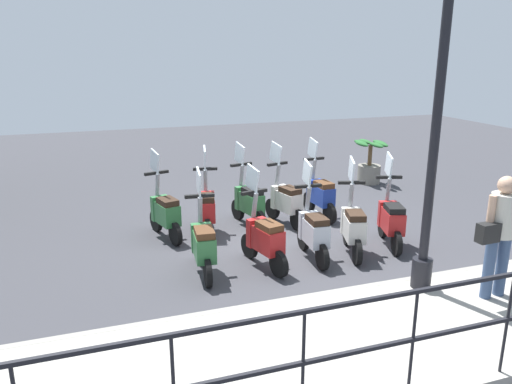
% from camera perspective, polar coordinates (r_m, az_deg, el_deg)
% --- Properties ---
extents(ground_plane, '(28.00, 28.00, 0.00)m').
position_cam_1_polar(ground_plane, '(8.67, 3.57, -5.77)').
color(ground_plane, '#38383D').
extents(promenade_walkway, '(2.20, 20.00, 0.15)m').
position_cam_1_polar(promenade_walkway, '(6.15, 15.25, -15.26)').
color(promenade_walkway, '#A39E93').
rests_on(promenade_walkway, ground_plane).
extents(fence_railing, '(0.04, 16.03, 1.07)m').
position_cam_1_polar(fence_railing, '(5.05, 22.67, -12.69)').
color(fence_railing, black).
rests_on(fence_railing, promenade_walkway).
extents(lamp_post_near, '(0.26, 0.90, 4.66)m').
position_cam_1_polar(lamp_post_near, '(6.54, 19.82, 6.44)').
color(lamp_post_near, black).
rests_on(lamp_post_near, promenade_walkway).
extents(pedestrian_with_bag, '(0.34, 0.65, 1.59)m').
position_cam_1_polar(pedestrian_with_bag, '(6.88, 26.11, -3.74)').
color(pedestrian_with_bag, '#384C70').
rests_on(pedestrian_with_bag, promenade_walkway).
extents(potted_palm, '(1.06, 0.66, 1.05)m').
position_cam_1_polar(potted_palm, '(12.70, 12.83, 2.98)').
color(potted_palm, slate).
rests_on(potted_palm, ground_plane).
extents(scooter_near_0, '(1.20, 0.55, 1.54)m').
position_cam_1_polar(scooter_near_0, '(8.66, 15.15, -2.96)').
color(scooter_near_0, black).
rests_on(scooter_near_0, ground_plane).
extents(scooter_near_1, '(1.20, 0.55, 1.54)m').
position_cam_1_polar(scooter_near_1, '(8.17, 11.02, -3.83)').
color(scooter_near_1, black).
rests_on(scooter_near_1, ground_plane).
extents(scooter_near_2, '(1.23, 0.44, 1.54)m').
position_cam_1_polar(scooter_near_2, '(7.88, 6.55, -4.38)').
color(scooter_near_2, black).
rests_on(scooter_near_2, ground_plane).
extents(scooter_near_3, '(1.22, 0.50, 1.54)m').
position_cam_1_polar(scooter_near_3, '(7.54, 0.90, -5.21)').
color(scooter_near_3, black).
rests_on(scooter_near_3, ground_plane).
extents(scooter_near_4, '(1.23, 0.44, 1.54)m').
position_cam_1_polar(scooter_near_4, '(7.35, -6.03, -5.90)').
color(scooter_near_4, black).
rests_on(scooter_near_4, ground_plane).
extents(scooter_far_0, '(1.23, 0.44, 1.54)m').
position_cam_1_polar(scooter_far_0, '(9.87, 7.29, -0.21)').
color(scooter_far_0, black).
rests_on(scooter_far_0, ground_plane).
extents(scooter_far_1, '(1.21, 0.51, 1.54)m').
position_cam_1_polar(scooter_far_1, '(9.40, 3.37, -0.93)').
color(scooter_far_1, black).
rests_on(scooter_far_1, ground_plane).
extents(scooter_far_2, '(1.22, 0.49, 1.54)m').
position_cam_1_polar(scooter_far_2, '(9.32, -0.86, -1.05)').
color(scooter_far_2, black).
rests_on(scooter_far_2, ground_plane).
extents(scooter_far_3, '(1.22, 0.49, 1.54)m').
position_cam_1_polar(scooter_far_3, '(8.98, -5.67, -1.78)').
color(scooter_far_3, black).
rests_on(scooter_far_3, ground_plane).
extents(scooter_far_4, '(1.21, 0.52, 1.54)m').
position_cam_1_polar(scooter_far_4, '(8.84, -10.38, -2.26)').
color(scooter_far_4, black).
rests_on(scooter_far_4, ground_plane).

